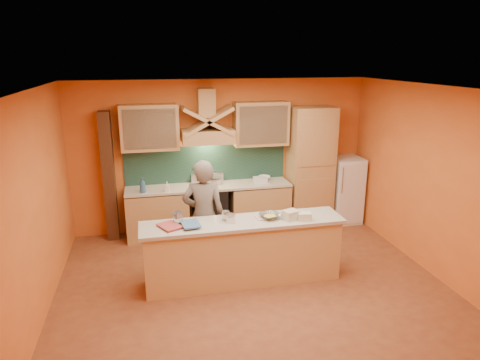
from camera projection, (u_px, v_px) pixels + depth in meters
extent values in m
cube|color=brown|center=(255.00, 290.00, 6.06)|extent=(5.50, 5.00, 0.01)
cube|color=white|center=(257.00, 89.00, 5.28)|extent=(5.50, 5.00, 0.01)
cube|color=orange|center=(222.00, 155.00, 8.01)|extent=(5.50, 0.02, 2.80)
cube|color=orange|center=(336.00, 296.00, 3.33)|extent=(5.50, 0.02, 2.80)
cube|color=orange|center=(32.00, 212.00, 5.09)|extent=(0.02, 5.00, 2.80)
cube|color=orange|center=(438.00, 184.00, 6.24)|extent=(0.02, 5.00, 2.80)
cube|color=tan|center=(158.00, 214.00, 7.74)|extent=(1.10, 0.60, 0.86)
cube|color=tan|center=(259.00, 207.00, 8.14)|extent=(1.10, 0.60, 0.86)
cube|color=beige|center=(209.00, 186.00, 7.81)|extent=(3.00, 0.62, 0.04)
cube|color=black|center=(210.00, 210.00, 7.93)|extent=(0.60, 0.58, 0.90)
cube|color=#1A3A30|center=(206.00, 164.00, 7.98)|extent=(3.00, 0.03, 0.70)
cube|color=tan|center=(208.00, 136.00, 7.60)|extent=(0.92, 0.50, 0.24)
cube|color=tan|center=(206.00, 103.00, 7.53)|extent=(0.30, 0.30, 0.50)
cube|color=tan|center=(150.00, 127.00, 7.41)|extent=(1.00, 0.35, 0.80)
cube|color=tan|center=(261.00, 124.00, 7.82)|extent=(1.00, 0.35, 0.80)
cube|color=tan|center=(310.00, 167.00, 8.14)|extent=(0.80, 0.60, 2.30)
cube|color=white|center=(345.00, 190.00, 8.44)|extent=(0.58, 0.60, 1.30)
cube|color=#472816|center=(109.00, 177.00, 7.51)|extent=(0.20, 0.30, 2.30)
cube|color=#E0B572|center=(243.00, 253.00, 6.20)|extent=(2.80, 0.55, 0.88)
cube|color=beige|center=(243.00, 223.00, 6.06)|extent=(2.90, 0.62, 0.05)
imported|color=#70665B|center=(204.00, 216.00, 6.43)|extent=(0.70, 0.52, 1.75)
cylinder|color=silver|center=(205.00, 183.00, 7.73)|extent=(0.28, 0.28, 0.17)
cylinder|color=silver|center=(216.00, 182.00, 7.88)|extent=(0.27, 0.27, 0.13)
imported|color=white|center=(167.00, 186.00, 7.45)|extent=(0.09, 0.09, 0.17)
imported|color=#315D88|center=(142.00, 185.00, 7.36)|extent=(0.15, 0.15, 0.27)
imported|color=white|center=(264.00, 178.00, 8.14)|extent=(0.29, 0.29, 0.07)
cube|color=silver|center=(260.00, 180.00, 8.01)|extent=(0.27, 0.22, 0.09)
imported|color=#AD403E|center=(162.00, 229.00, 5.75)|extent=(0.37, 0.41, 0.03)
imported|color=#446C97|center=(182.00, 225.00, 5.82)|extent=(0.27, 0.35, 0.02)
cylinder|color=white|center=(178.00, 218.00, 5.95)|extent=(0.16, 0.16, 0.17)
cylinder|color=silver|center=(226.00, 215.00, 6.07)|extent=(0.14, 0.14, 0.14)
cube|color=white|center=(231.00, 219.00, 6.00)|extent=(0.13, 0.13, 0.10)
imported|color=silver|center=(270.00, 216.00, 6.14)|extent=(0.37, 0.37, 0.07)
cube|color=#C4ADA1|center=(265.00, 217.00, 6.17)|extent=(0.28, 0.22, 0.02)
cube|color=beige|center=(291.00, 215.00, 6.10)|extent=(0.25, 0.23, 0.14)
cube|color=beige|center=(304.00, 216.00, 6.07)|extent=(0.20, 0.17, 0.11)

